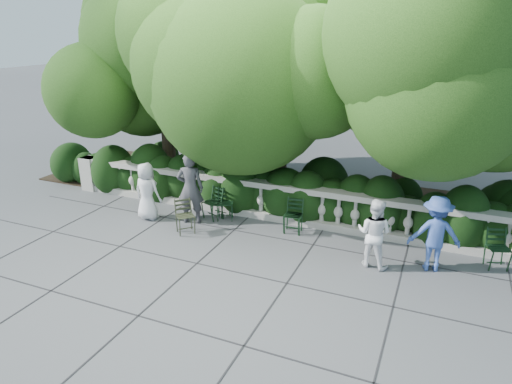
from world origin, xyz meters
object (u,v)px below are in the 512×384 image
at_px(chair_b, 225,222).
at_px(chair_f, 498,271).
at_px(chair_a, 218,218).
at_px(chair_e, 292,235).
at_px(person_woman_grey, 190,188).
at_px(person_casual_man, 374,233).
at_px(person_older_blue, 435,234).
at_px(person_businessman, 147,191).
at_px(chair_c, 291,234).
at_px(chair_weathered, 188,235).
at_px(chair_d, 209,220).

height_order(chair_b, chair_f, same).
bearing_deg(chair_a, chair_e, 3.57).
relative_size(person_woman_grey, person_casual_man, 1.24).
bearing_deg(person_older_blue, chair_e, -19.35).
height_order(chair_a, person_businessman, person_businessman).
relative_size(chair_b, chair_f, 1.00).
distance_m(person_woman_grey, person_older_blue, 5.73).
distance_m(chair_c, chair_weathered, 2.47).
bearing_deg(chair_d, person_woman_grey, -122.45).
distance_m(chair_b, chair_weathered, 1.16).
bearing_deg(chair_d, chair_f, 19.99).
xyz_separation_m(chair_a, person_older_blue, (5.25, -0.62, 0.79)).
distance_m(chair_d, person_older_blue, 5.46).
distance_m(chair_e, chair_weathered, 2.49).
relative_size(chair_d, person_woman_grey, 0.46).
relative_size(chair_weathered, person_casual_man, 0.57).
bearing_deg(chair_d, person_older_blue, 15.49).
relative_size(chair_d, person_casual_man, 0.57).
xyz_separation_m(chair_e, person_older_blue, (3.14, -0.41, 0.79)).
bearing_deg(chair_f, chair_c, 161.08).
relative_size(chair_e, person_casual_man, 0.57).
bearing_deg(chair_weathered, chair_e, -21.75).
height_order(person_casual_man, person_older_blue, person_older_blue).
distance_m(chair_d, chair_e, 2.25).
relative_size(chair_b, chair_c, 1.00).
distance_m(chair_c, person_casual_man, 2.28).
bearing_deg(person_businessman, chair_b, -161.64).
relative_size(chair_b, chair_e, 1.00).
distance_m(chair_e, person_casual_man, 2.25).
bearing_deg(person_woman_grey, chair_a, -154.67).
relative_size(chair_e, person_woman_grey, 0.46).
height_order(chair_c, person_businessman, person_businessman).
distance_m(chair_d, chair_weathered, 0.99).
bearing_deg(chair_weathered, chair_c, -21.25).
bearing_deg(person_casual_man, person_woman_grey, 4.47).
distance_m(chair_f, person_older_blue, 1.56).
bearing_deg(chair_b, chair_e, -24.22).
distance_m(chair_c, chair_e, 0.03).
bearing_deg(chair_a, chair_f, 7.71).
xyz_separation_m(chair_c, person_older_blue, (3.16, -0.42, 0.79)).
bearing_deg(person_businessman, person_older_blue, -177.90).
height_order(chair_a, chair_weathered, same).
height_order(chair_b, person_older_blue, person_older_blue).
height_order(chair_d, person_casual_man, person_casual_man).
xyz_separation_m(chair_weathered, person_casual_man, (4.28, 0.26, 0.73)).
bearing_deg(person_older_blue, person_casual_man, 4.11).
bearing_deg(chair_e, chair_a, 166.54).
bearing_deg(chair_weathered, chair_b, 21.58).
distance_m(chair_d, person_businessman, 1.72).
bearing_deg(chair_weathered, chair_d, 43.03).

